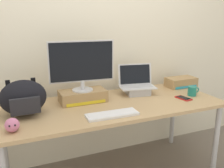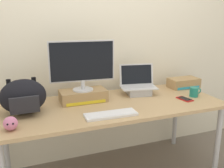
% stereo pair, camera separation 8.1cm
% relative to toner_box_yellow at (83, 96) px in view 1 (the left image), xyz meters
% --- Properties ---
extents(back_wall, '(7.00, 0.10, 2.60)m').
position_rel_toner_box_yellow_xyz_m(back_wall, '(0.22, 0.34, 0.52)').
color(back_wall, silver).
rests_on(back_wall, ground).
extents(desk, '(1.96, 0.80, 0.73)m').
position_rel_toner_box_yellow_xyz_m(desk, '(0.22, -0.16, -0.11)').
color(desk, tan).
rests_on(desk, ground).
extents(toner_box_yellow, '(0.41, 0.22, 0.10)m').
position_rel_toner_box_yellow_xyz_m(toner_box_yellow, '(0.00, 0.00, 0.00)').
color(toner_box_yellow, '#A88456').
rests_on(toner_box_yellow, desk).
extents(desktop_monitor, '(0.57, 0.18, 0.44)m').
position_rel_toner_box_yellow_xyz_m(desktop_monitor, '(-0.00, -0.00, 0.29)').
color(desktop_monitor, silver).
rests_on(desktop_monitor, toner_box_yellow).
extents(open_laptop, '(0.38, 0.27, 0.29)m').
position_rel_toner_box_yellow_xyz_m(open_laptop, '(0.57, 0.03, 0.01)').
color(open_laptop, '#ADADB2').
rests_on(open_laptop, desk).
extents(external_keyboard, '(0.41, 0.15, 0.02)m').
position_rel_toner_box_yellow_xyz_m(external_keyboard, '(0.11, -0.42, -0.04)').
color(external_keyboard, white).
rests_on(external_keyboard, desk).
extents(messenger_backpack, '(0.36, 0.29, 0.28)m').
position_rel_toner_box_yellow_xyz_m(messenger_backpack, '(-0.51, -0.12, 0.09)').
color(messenger_backpack, black).
rests_on(messenger_backpack, desk).
extents(coffee_mug, '(0.12, 0.08, 0.09)m').
position_rel_toner_box_yellow_xyz_m(coffee_mug, '(1.03, -0.24, -0.01)').
color(coffee_mug, '#1E7F70').
rests_on(coffee_mug, desk).
extents(cell_phone, '(0.10, 0.16, 0.01)m').
position_rel_toner_box_yellow_xyz_m(cell_phone, '(0.89, -0.29, -0.05)').
color(cell_phone, red).
rests_on(cell_phone, desk).
extents(plush_toy, '(0.10, 0.10, 0.10)m').
position_rel_toner_box_yellow_xyz_m(plush_toy, '(-0.61, -0.41, -0.00)').
color(plush_toy, '#CC7099').
rests_on(plush_toy, desk).
extents(toner_box_cyan, '(0.32, 0.18, 0.10)m').
position_rel_toner_box_yellow_xyz_m(toner_box_cyan, '(1.13, 0.06, -0.00)').
color(toner_box_cyan, '#A88456').
rests_on(toner_box_cyan, desk).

